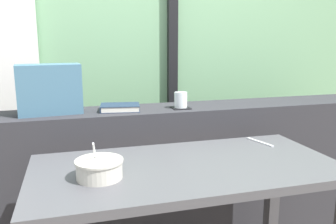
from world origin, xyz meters
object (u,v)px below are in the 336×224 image
(throw_pillow, at_px, (50,89))
(juice_glass, at_px, (181,100))
(closed_book, at_px, (120,107))
(soup_bowl, at_px, (99,169))
(breakfast_table, at_px, (187,191))
(fork_utensil, at_px, (260,142))
(coaster_square, at_px, (181,108))

(throw_pillow, bearing_deg, juice_glass, -3.76)
(closed_book, xyz_separation_m, soup_bowl, (-0.17, -0.64, -0.11))
(breakfast_table, xyz_separation_m, soup_bowl, (-0.36, -0.05, 0.15))
(juice_glass, height_order, closed_book, juice_glass)
(breakfast_table, distance_m, juice_glass, 0.64)
(breakfast_table, xyz_separation_m, juice_glass, (0.15, 0.56, 0.29))
(breakfast_table, height_order, fork_utensil, fork_utensil)
(coaster_square, distance_m, closed_book, 0.35)
(coaster_square, xyz_separation_m, closed_book, (-0.34, 0.03, 0.01))
(juice_glass, relative_size, closed_book, 0.38)
(coaster_square, bearing_deg, closed_book, 174.39)
(juice_glass, distance_m, soup_bowl, 0.80)
(juice_glass, bearing_deg, breakfast_table, -105.07)
(coaster_square, relative_size, fork_utensil, 0.59)
(throw_pillow, height_order, soup_bowl, throw_pillow)
(fork_utensil, bearing_deg, soup_bowl, -178.68)
(breakfast_table, relative_size, juice_glass, 14.43)
(coaster_square, bearing_deg, juice_glass, 0.00)
(throw_pillow, xyz_separation_m, soup_bowl, (0.19, -0.65, -0.22))
(coaster_square, height_order, soup_bowl, soup_bowl)
(breakfast_table, distance_m, fork_utensil, 0.51)
(coaster_square, bearing_deg, fork_utensil, -49.30)
(breakfast_table, height_order, closed_book, closed_book)
(fork_utensil, bearing_deg, throw_pillow, 142.85)
(coaster_square, height_order, juice_glass, juice_glass)
(fork_utensil, bearing_deg, closed_book, 133.58)
(juice_glass, bearing_deg, coaster_square, 0.00)
(coaster_square, relative_size, soup_bowl, 0.56)
(coaster_square, xyz_separation_m, juice_glass, (0.00, 0.00, 0.04))
(closed_book, height_order, throw_pillow, throw_pillow)
(breakfast_table, distance_m, throw_pillow, 0.90)
(throw_pillow, xyz_separation_m, fork_utensil, (1.01, -0.40, -0.25))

